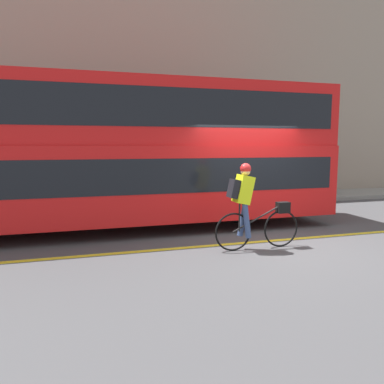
{
  "coord_description": "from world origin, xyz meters",
  "views": [
    {
      "loc": [
        -3.74,
        -7.02,
        2.06
      ],
      "look_at": [
        -1.42,
        0.7,
        1.04
      ],
      "focal_mm": 35.0,
      "sensor_mm": 36.0,
      "label": 1
    }
  ],
  "objects": [
    {
      "name": "ground_plane",
      "position": [
        0.0,
        0.0,
        0.0
      ],
      "size": [
        80.0,
        80.0,
        0.0
      ],
      "primitive_type": "plane",
      "color": "#424244"
    },
    {
      "name": "road_center_line",
      "position": [
        0.0,
        0.03,
        0.0
      ],
      "size": [
        50.0,
        0.14,
        0.01
      ],
      "primitive_type": "cube",
      "color": "yellow",
      "rests_on": "ground_plane"
    },
    {
      "name": "sidewalk_curb",
      "position": [
        0.0,
        5.51,
        0.08
      ],
      "size": [
        60.0,
        1.99,
        0.15
      ],
      "color": "gray",
      "rests_on": "ground_plane"
    },
    {
      "name": "building_facade",
      "position": [
        0.0,
        6.66,
        4.44
      ],
      "size": [
        60.0,
        0.3,
        8.88
      ],
      "color": "gray",
      "rests_on": "ground_plane"
    },
    {
      "name": "bus",
      "position": [
        -3.3,
        2.1,
        1.97
      ],
      "size": [
        11.44,
        2.53,
        3.53
      ],
      "color": "black",
      "rests_on": "ground_plane"
    },
    {
      "name": "cyclist_on_bike",
      "position": [
        -0.59,
        -0.45,
        0.91
      ],
      "size": [
        1.8,
        0.32,
        1.71
      ],
      "color": "black",
      "rests_on": "ground_plane"
    },
    {
      "name": "trash_bin",
      "position": [
        5.5,
        5.41,
        0.55
      ],
      "size": [
        0.57,
        0.57,
        0.8
      ],
      "color": "#262628",
      "rests_on": "sidewalk_curb"
    },
    {
      "name": "street_sign_post",
      "position": [
        4.83,
        5.4,
        1.62
      ],
      "size": [
        0.36,
        0.09,
        2.63
      ],
      "color": "#59595B",
      "rests_on": "sidewalk_curb"
    }
  ]
}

